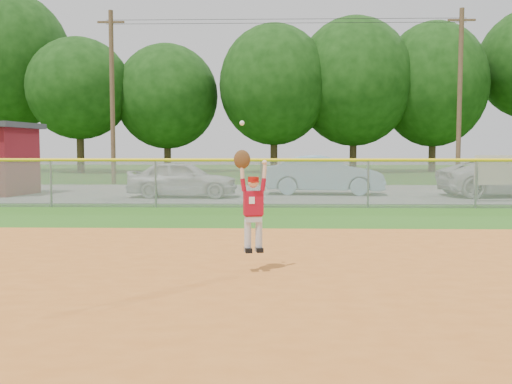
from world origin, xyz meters
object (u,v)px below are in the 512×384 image
car_white_a (183,179)px  ballplayer (252,202)px  car_blue (324,175)px  car_white_b (510,177)px  sponsor_sign (502,171)px

car_white_a → ballplayer: 13.42m
car_blue → ballplayer: bearing=175.2°
car_white_b → sponsor_sign: bearing=148.9°
car_white_a → sponsor_sign: bearing=-96.1°
car_blue → car_white_a: bearing=110.1°
car_white_b → ballplayer: bearing=142.7°
car_white_b → car_white_a: bearing=90.2°
car_blue → sponsor_sign: sponsor_sign is taller
car_blue → ballplayer: size_ratio=2.46×
car_white_a → car_white_b: 12.48m
ballplayer → car_white_a: bearing=103.1°
sponsor_sign → car_white_b: bearing=61.8°
car_white_a → sponsor_sign: (11.23, -1.60, 0.35)m
car_blue → sponsor_sign: 6.58m
car_white_a → car_white_b: size_ratio=0.78×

